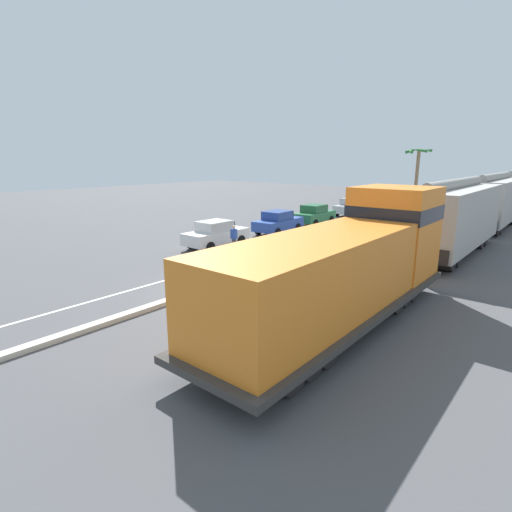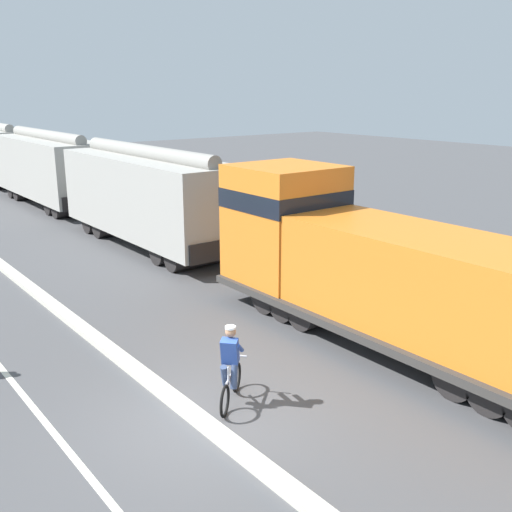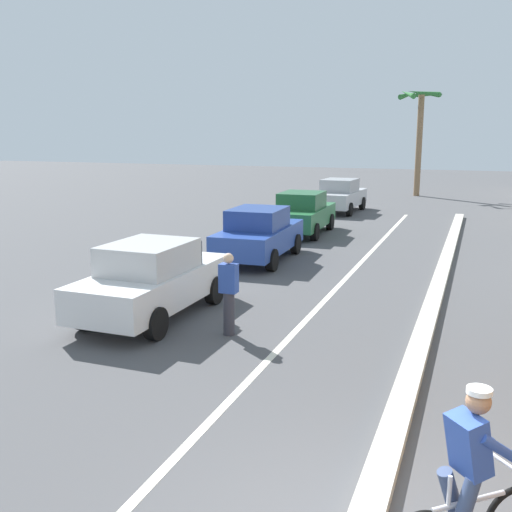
# 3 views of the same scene
# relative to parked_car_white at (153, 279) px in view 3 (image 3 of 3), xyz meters

# --- Properties ---
(median_curb) EXTENTS (0.36, 36.00, 0.16)m
(median_curb) POSITION_rel_parked_car_white_xyz_m (5.54, 0.17, -0.74)
(median_curb) COLOR beige
(median_curb) RESTS_ON ground
(lane_stripe) EXTENTS (0.14, 36.00, 0.01)m
(lane_stripe) POSITION_rel_parked_car_white_xyz_m (3.14, 0.17, -0.81)
(lane_stripe) COLOR silver
(lane_stripe) RESTS_ON ground
(parked_car_white) EXTENTS (1.87, 4.22, 1.62)m
(parked_car_white) POSITION_rel_parked_car_white_xyz_m (0.00, 0.00, 0.00)
(parked_car_white) COLOR silver
(parked_car_white) RESTS_ON ground
(parked_car_blue) EXTENTS (1.95, 4.26, 1.62)m
(parked_car_blue) POSITION_rel_parked_car_white_xyz_m (0.13, 6.13, 0.00)
(parked_car_blue) COLOR #28479E
(parked_car_blue) RESTS_ON ground
(parked_car_green) EXTENTS (1.92, 4.25, 1.62)m
(parked_car_green) POSITION_rel_parked_car_white_xyz_m (0.01, 11.25, 0.00)
(parked_car_green) COLOR #286B3D
(parked_car_green) RESTS_ON ground
(parked_car_silver) EXTENTS (1.97, 4.27, 1.62)m
(parked_car_silver) POSITION_rel_parked_car_white_xyz_m (-0.07, 18.08, 0.00)
(parked_car_silver) COLOR #B7BABF
(parked_car_silver) RESTS_ON ground
(cyclist) EXTENTS (1.33, 1.17, 1.71)m
(cyclist) POSITION_rel_parked_car_white_xyz_m (6.46, -5.59, 0.00)
(cyclist) COLOR black
(cyclist) RESTS_ON ground
(palm_tree_near) EXTENTS (2.67, 2.69, 6.43)m
(palm_tree_near) POSITION_rel_parked_car_white_xyz_m (2.65, 27.22, 3.86)
(palm_tree_near) COLOR #846647
(palm_tree_near) RESTS_ON ground
(pedestrian_by_cars) EXTENTS (0.34, 0.22, 1.62)m
(pedestrian_by_cars) POSITION_rel_parked_car_white_xyz_m (1.98, -0.53, 0.03)
(pedestrian_by_cars) COLOR #33333D
(pedestrian_by_cars) RESTS_ON ground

